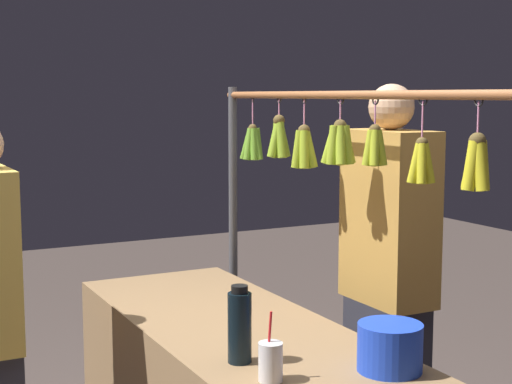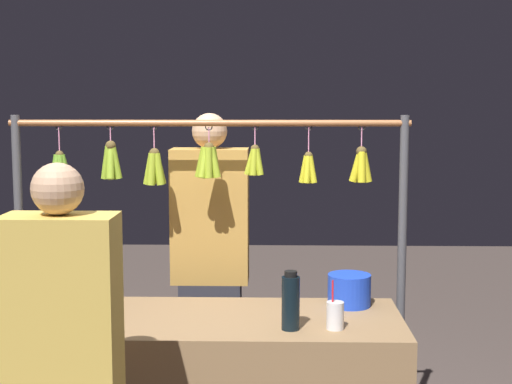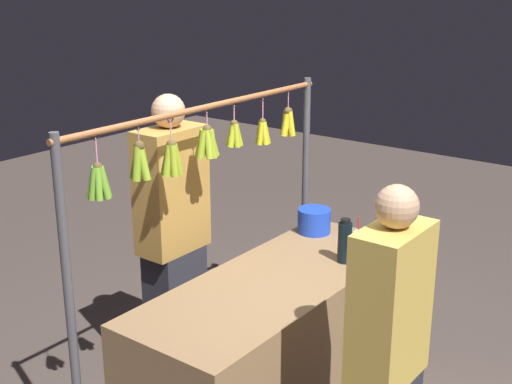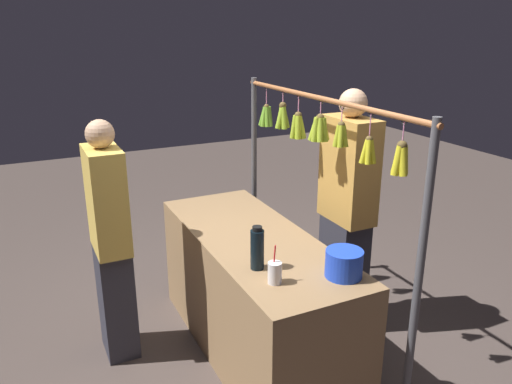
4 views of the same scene
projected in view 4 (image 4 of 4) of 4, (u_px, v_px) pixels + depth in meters
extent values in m
plane|color=#483D38|center=(255.00, 348.00, 3.47)|extent=(12.00, 12.00, 0.00)
cube|color=olive|center=(255.00, 294.00, 3.34)|extent=(1.80, 0.68, 0.84)
cylinder|color=#4C4C51|center=(418.00, 285.00, 2.56)|extent=(0.04, 0.04, 1.73)
cylinder|color=#4C4C51|center=(254.00, 182.00, 4.21)|extent=(0.04, 0.04, 1.73)
cylinder|color=#9E6038|center=(321.00, 98.00, 3.12)|extent=(2.00, 0.03, 0.03)
torus|color=black|center=(404.00, 122.00, 2.49)|extent=(0.04, 0.01, 0.04)
cylinder|color=pink|center=(403.00, 134.00, 2.51)|extent=(0.01, 0.01, 0.12)
sphere|color=brown|center=(402.00, 146.00, 2.52)|extent=(0.05, 0.05, 0.05)
cylinder|color=gold|center=(398.00, 159.00, 2.57)|extent=(0.08, 0.04, 0.16)
cylinder|color=gold|center=(398.00, 161.00, 2.54)|extent=(0.04, 0.07, 0.16)
cylinder|color=gold|center=(403.00, 161.00, 2.53)|extent=(0.07, 0.05, 0.16)
cylinder|color=gold|center=(404.00, 160.00, 2.56)|extent=(0.04, 0.06, 0.16)
torus|color=black|center=(371.00, 114.00, 2.71)|extent=(0.04, 0.01, 0.04)
cylinder|color=pink|center=(370.00, 127.00, 2.73)|extent=(0.01, 0.01, 0.14)
sphere|color=brown|center=(369.00, 140.00, 2.75)|extent=(0.04, 0.04, 0.04)
cylinder|color=gold|center=(366.00, 151.00, 2.79)|extent=(0.06, 0.03, 0.14)
cylinder|color=gold|center=(365.00, 152.00, 2.77)|extent=(0.04, 0.06, 0.14)
cylinder|color=gold|center=(368.00, 152.00, 2.76)|extent=(0.05, 0.05, 0.14)
cylinder|color=gold|center=(372.00, 152.00, 2.77)|extent=(0.05, 0.05, 0.14)
cylinder|color=gold|center=(370.00, 151.00, 2.79)|extent=(0.04, 0.05, 0.14)
torus|color=black|center=(342.00, 107.00, 2.93)|extent=(0.04, 0.01, 0.04)
cylinder|color=pink|center=(342.00, 116.00, 2.95)|extent=(0.01, 0.01, 0.11)
sphere|color=brown|center=(341.00, 125.00, 2.97)|extent=(0.04, 0.04, 0.04)
cylinder|color=#A5B526|center=(339.00, 135.00, 3.01)|extent=(0.07, 0.04, 0.14)
cylinder|color=#A5B526|center=(337.00, 136.00, 2.99)|extent=(0.04, 0.05, 0.14)
cylinder|color=#A5B526|center=(341.00, 137.00, 2.97)|extent=(0.06, 0.05, 0.14)
cylinder|color=#A5B526|center=(344.00, 136.00, 2.98)|extent=(0.05, 0.05, 0.14)
cylinder|color=#A5B526|center=(343.00, 135.00, 3.00)|extent=(0.04, 0.07, 0.14)
torus|color=black|center=(321.00, 101.00, 3.13)|extent=(0.04, 0.01, 0.04)
cylinder|color=pink|center=(320.00, 109.00, 3.15)|extent=(0.01, 0.01, 0.10)
sphere|color=brown|center=(320.00, 117.00, 3.17)|extent=(0.05, 0.05, 0.05)
cylinder|color=#95AF28|center=(317.00, 128.00, 3.22)|extent=(0.07, 0.04, 0.16)
cylinder|color=#95AF28|center=(314.00, 129.00, 3.19)|extent=(0.06, 0.07, 0.16)
cylinder|color=#95AF28|center=(315.00, 130.00, 3.17)|extent=(0.04, 0.06, 0.16)
cylinder|color=#95AF28|center=(320.00, 130.00, 3.16)|extent=(0.07, 0.05, 0.16)
cylinder|color=#95AF28|center=(324.00, 130.00, 3.17)|extent=(0.06, 0.05, 0.16)
cylinder|color=#95AF28|center=(324.00, 129.00, 3.20)|extent=(0.05, 0.07, 0.16)
cylinder|color=#95AF28|center=(322.00, 128.00, 3.22)|extent=(0.06, 0.07, 0.16)
torus|color=black|center=(299.00, 96.00, 3.36)|extent=(0.04, 0.01, 0.04)
cylinder|color=pink|center=(298.00, 106.00, 3.38)|extent=(0.01, 0.01, 0.13)
sphere|color=brown|center=(298.00, 115.00, 3.41)|extent=(0.05, 0.05, 0.05)
cylinder|color=#97B027|center=(296.00, 126.00, 3.45)|extent=(0.07, 0.04, 0.16)
cylinder|color=#97B027|center=(294.00, 127.00, 3.43)|extent=(0.05, 0.06, 0.16)
cylinder|color=#97B027|center=(298.00, 128.00, 3.41)|extent=(0.06, 0.05, 0.17)
cylinder|color=#97B027|center=(301.00, 127.00, 3.42)|extent=(0.07, 0.06, 0.17)
cylinder|color=#97B027|center=(300.00, 126.00, 3.45)|extent=(0.06, 0.07, 0.17)
torus|color=black|center=(283.00, 92.00, 3.55)|extent=(0.04, 0.01, 0.04)
cylinder|color=pink|center=(283.00, 99.00, 3.56)|extent=(0.01, 0.01, 0.09)
sphere|color=brown|center=(283.00, 106.00, 3.58)|extent=(0.05, 0.05, 0.05)
cylinder|color=#87AA29|center=(281.00, 117.00, 3.62)|extent=(0.07, 0.04, 0.17)
cylinder|color=#87AA29|center=(280.00, 117.00, 3.60)|extent=(0.04, 0.08, 0.17)
cylinder|color=#87AA29|center=(284.00, 118.00, 3.59)|extent=(0.07, 0.04, 0.17)
cylinder|color=#87AA29|center=(285.00, 117.00, 3.62)|extent=(0.05, 0.08, 0.17)
torus|color=black|center=(267.00, 88.00, 3.77)|extent=(0.04, 0.02, 0.04)
cylinder|color=pink|center=(266.00, 98.00, 3.79)|extent=(0.01, 0.01, 0.14)
sphere|color=brown|center=(266.00, 107.00, 3.81)|extent=(0.04, 0.04, 0.04)
cylinder|color=#69A02C|center=(265.00, 116.00, 3.86)|extent=(0.06, 0.04, 0.15)
cylinder|color=#69A02C|center=(263.00, 116.00, 3.85)|extent=(0.06, 0.06, 0.16)
cylinder|color=#69A02C|center=(264.00, 117.00, 3.82)|extent=(0.04, 0.06, 0.15)
cylinder|color=#69A02C|center=(267.00, 117.00, 3.81)|extent=(0.06, 0.04, 0.15)
cylinder|color=#69A02C|center=(269.00, 117.00, 3.82)|extent=(0.07, 0.04, 0.16)
cylinder|color=#69A02C|center=(270.00, 116.00, 3.85)|extent=(0.03, 0.05, 0.15)
cylinder|color=#69A02C|center=(267.00, 116.00, 3.86)|extent=(0.06, 0.06, 0.16)
cylinder|color=black|center=(257.00, 250.00, 2.76)|extent=(0.08, 0.08, 0.23)
cylinder|color=black|center=(257.00, 229.00, 2.72)|extent=(0.05, 0.05, 0.02)
cylinder|color=blue|center=(344.00, 263.00, 2.69)|extent=(0.20, 0.20, 0.15)
cylinder|color=silver|center=(275.00, 273.00, 2.62)|extent=(0.07, 0.07, 0.12)
cylinder|color=red|center=(274.00, 264.00, 2.62)|extent=(0.01, 0.02, 0.21)
cube|color=#2D2D38|center=(343.00, 272.00, 3.66)|extent=(0.33, 0.22, 0.82)
cube|color=#BF8C3F|center=(349.00, 170.00, 3.41)|extent=(0.41, 0.22, 0.72)
sphere|color=tan|center=(353.00, 103.00, 3.26)|extent=(0.19, 0.19, 0.19)
cube|color=#2D2D38|center=(117.00, 301.00, 3.33)|extent=(0.30, 0.21, 0.76)
cube|color=gold|center=(107.00, 200.00, 3.11)|extent=(0.38, 0.21, 0.66)
sphere|color=tan|center=(100.00, 134.00, 2.97)|extent=(0.17, 0.17, 0.17)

